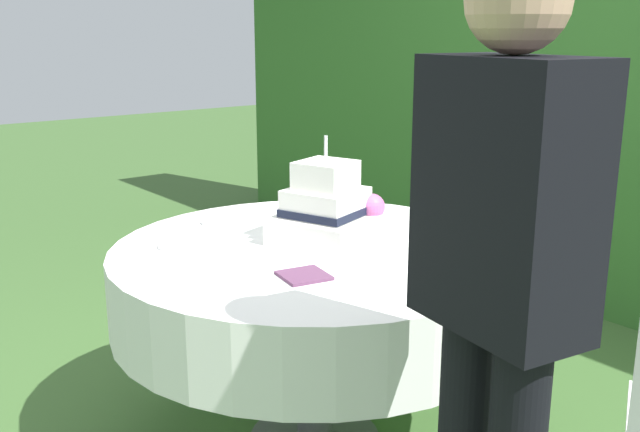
{
  "coord_description": "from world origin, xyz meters",
  "views": [
    {
      "loc": [
        1.85,
        -1.46,
        1.45
      ],
      "look_at": [
        -0.01,
        0.03,
        0.83
      ],
      "focal_mm": 40.85,
      "sensor_mm": 36.0,
      "label": 1
    }
  ],
  "objects_px": {
    "napkin_stack": "(304,276)",
    "standing_person": "(499,290)",
    "cake_table": "(314,283)",
    "serving_plate_far": "(177,245)",
    "serving_plate_near": "(216,222)",
    "wedding_cake": "(328,212)"
  },
  "relations": [
    {
      "from": "napkin_stack",
      "to": "standing_person",
      "type": "distance_m",
      "value": 0.78
    },
    {
      "from": "standing_person",
      "to": "cake_table",
      "type": "bearing_deg",
      "value": 163.53
    },
    {
      "from": "cake_table",
      "to": "serving_plate_far",
      "type": "xyz_separation_m",
      "value": [
        -0.29,
        -0.36,
        0.14
      ]
    },
    {
      "from": "cake_table",
      "to": "serving_plate_near",
      "type": "xyz_separation_m",
      "value": [
        -0.47,
        -0.1,
        0.14
      ]
    },
    {
      "from": "wedding_cake",
      "to": "napkin_stack",
      "type": "bearing_deg",
      "value": -50.13
    },
    {
      "from": "serving_plate_far",
      "to": "cake_table",
      "type": "bearing_deg",
      "value": 51.81
    },
    {
      "from": "cake_table",
      "to": "standing_person",
      "type": "xyz_separation_m",
      "value": [
        0.98,
        -0.29,
        0.33
      ]
    },
    {
      "from": "napkin_stack",
      "to": "standing_person",
      "type": "relative_size",
      "value": 0.08
    },
    {
      "from": "standing_person",
      "to": "napkin_stack",
      "type": "bearing_deg",
      "value": 174.49
    },
    {
      "from": "wedding_cake",
      "to": "standing_person",
      "type": "distance_m",
      "value": 1.06
    },
    {
      "from": "serving_plate_far",
      "to": "napkin_stack",
      "type": "relative_size",
      "value": 0.95
    },
    {
      "from": "cake_table",
      "to": "serving_plate_far",
      "type": "relative_size",
      "value": 10.76
    },
    {
      "from": "serving_plate_near",
      "to": "serving_plate_far",
      "type": "height_order",
      "value": "same"
    },
    {
      "from": "serving_plate_far",
      "to": "standing_person",
      "type": "relative_size",
      "value": 0.08
    },
    {
      "from": "cake_table",
      "to": "serving_plate_near",
      "type": "distance_m",
      "value": 0.5
    },
    {
      "from": "wedding_cake",
      "to": "serving_plate_near",
      "type": "distance_m",
      "value": 0.5
    },
    {
      "from": "serving_plate_far",
      "to": "napkin_stack",
      "type": "xyz_separation_m",
      "value": [
        0.51,
        0.15,
        -0.0
      ]
    },
    {
      "from": "serving_plate_far",
      "to": "wedding_cake",
      "type": "bearing_deg",
      "value": 57.76
    },
    {
      "from": "wedding_cake",
      "to": "serving_plate_far",
      "type": "xyz_separation_m",
      "value": [
        -0.27,
        -0.43,
        -0.1
      ]
    },
    {
      "from": "wedding_cake",
      "to": "standing_person",
      "type": "xyz_separation_m",
      "value": [
        0.99,
        -0.36,
        0.09
      ]
    },
    {
      "from": "serving_plate_near",
      "to": "standing_person",
      "type": "xyz_separation_m",
      "value": [
        1.45,
        -0.19,
        0.19
      ]
    },
    {
      "from": "napkin_stack",
      "to": "serving_plate_far",
      "type": "bearing_deg",
      "value": -163.96
    }
  ]
}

